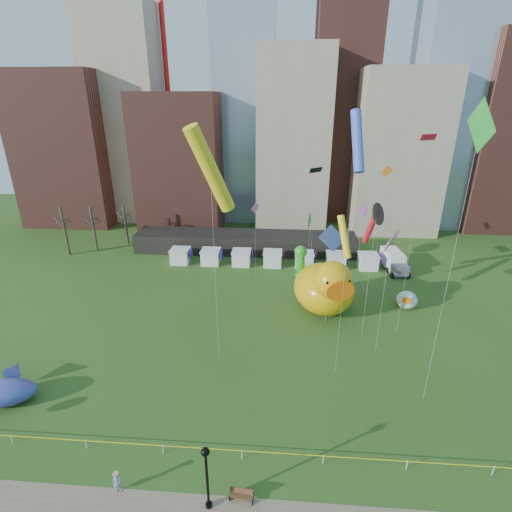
# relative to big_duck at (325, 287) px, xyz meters

# --- Properties ---
(ground) EXTENTS (160.00, 160.00, 0.00)m
(ground) POSITION_rel_big_duck_xyz_m (-7.93, -21.90, -3.54)
(ground) COLOR #2B4C17
(ground) RESTS_ON ground
(skyline) EXTENTS (101.00, 23.00, 68.00)m
(skyline) POSITION_rel_big_duck_xyz_m (-5.69, 39.16, 17.90)
(skyline) COLOR brown
(skyline) RESTS_ON ground
(pavilion) EXTENTS (38.00, 6.00, 3.20)m
(pavilion) POSITION_rel_big_duck_xyz_m (-11.93, 20.10, -1.94)
(pavilion) COLOR black
(pavilion) RESTS_ON ground
(vendor_tents) EXTENTS (33.24, 2.80, 2.40)m
(vendor_tents) POSITION_rel_big_duck_xyz_m (-6.92, 14.10, -2.44)
(vendor_tents) COLOR white
(vendor_tents) RESTS_ON ground
(bare_trees) EXTENTS (8.44, 6.44, 8.50)m
(bare_trees) POSITION_rel_big_duck_xyz_m (-38.10, 18.64, 0.47)
(bare_trees) COLOR #382B21
(bare_trees) RESTS_ON ground
(caution_tape) EXTENTS (50.00, 0.06, 0.90)m
(caution_tape) POSITION_rel_big_duck_xyz_m (-7.93, -21.90, -2.86)
(caution_tape) COLOR white
(caution_tape) RESTS_ON ground
(big_duck) EXTENTS (9.19, 10.84, 7.72)m
(big_duck) POSITION_rel_big_duck_xyz_m (0.00, 0.00, 0.00)
(big_duck) COLOR #E2A50B
(big_duck) RESTS_ON ground
(small_duck) EXTENTS (3.40, 3.86, 2.71)m
(small_duck) POSITION_rel_big_duck_xyz_m (10.60, 1.84, -2.30)
(small_duck) COLOR white
(small_duck) RESTS_ON ground
(seahorse_green) EXTENTS (1.63, 2.03, 7.83)m
(seahorse_green) POSITION_rel_big_duck_xyz_m (-3.07, 2.70, 2.34)
(seahorse_green) COLOR silver
(seahorse_green) RESTS_ON ground
(seahorse_purple) EXTENTS (1.34, 1.65, 5.28)m
(seahorse_purple) POSITION_rel_big_duck_xyz_m (0.01, -2.24, 0.17)
(seahorse_purple) COLOR silver
(seahorse_purple) RESTS_ON ground
(whale_inflatable) EXTENTS (6.13, 7.11, 2.45)m
(whale_inflatable) POSITION_rel_big_duck_xyz_m (-29.48, -17.59, -2.42)
(whale_inflatable) COLOR #573899
(whale_inflatable) RESTS_ON ground
(park_bench) EXTENTS (1.66, 0.71, 0.82)m
(park_bench) POSITION_rel_big_duck_xyz_m (-7.61, -25.03, -3.09)
(park_bench) COLOR #54331C
(park_bench) RESTS_ON footpath
(lamppost) EXTENTS (0.56, 0.56, 5.35)m
(lamppost) POSITION_rel_big_duck_xyz_m (-9.71, -25.69, -0.28)
(lamppost) COLOR black
(lamppost) RESTS_ON footpath
(box_truck) EXTENTS (3.21, 6.85, 2.82)m
(box_truck) POSITION_rel_big_duck_xyz_m (11.94, 14.04, -2.10)
(box_truck) COLOR white
(box_truck) RESTS_ON ground
(woman) EXTENTS (0.65, 0.48, 1.62)m
(woman) POSITION_rel_big_duck_xyz_m (-16.09, -25.10, -2.71)
(woman) COLOR white
(woman) RESTS_ON footpath
(kite_0) EXTENTS (1.54, 2.87, 11.82)m
(kite_0) POSITION_rel_big_duck_xyz_m (5.83, 5.53, 5.92)
(kite_0) COLOR silver
(kite_0) RESTS_ON ground
(kite_1) EXTENTS (1.06, 1.10, 11.38)m
(kite_1) POSITION_rel_big_duck_xyz_m (-9.38, 9.90, 6.68)
(kite_1) COLOR silver
(kite_1) RESTS_ON ground
(kite_2) EXTENTS (1.89, 1.68, 16.16)m
(kite_2) POSITION_rel_big_duck_xyz_m (-1.14, 10.99, 12.10)
(kite_2) COLOR silver
(kite_2) RESTS_ON ground
(kite_3) EXTENTS (0.39, 3.56, 25.08)m
(kite_3) POSITION_rel_big_duck_xyz_m (7.59, -14.55, 19.39)
(kite_3) COLOR silver
(kite_3) RESTS_ON ground
(kite_4) EXTENTS (2.07, 2.98, 12.51)m
(kite_4) POSITION_rel_big_duck_xyz_m (1.74, 0.20, 6.49)
(kite_4) COLOR silver
(kite_4) RESTS_ON ground
(kite_5) EXTENTS (1.29, 2.88, 24.26)m
(kite_5) POSITION_rel_big_duck_xyz_m (0.15, -11.39, 18.33)
(kite_5) COLOR silver
(kite_5) RESTS_ON ground
(kite_6) EXTENTS (1.54, 0.21, 17.11)m
(kite_6) POSITION_rel_big_duck_xyz_m (7.53, 7.70, 11.92)
(kite_6) COLOR silver
(kite_6) RESTS_ON ground
(kite_7) EXTENTS (0.58, 2.73, 11.74)m
(kite_7) POSITION_rel_big_duck_xyz_m (5.02, 7.32, 7.71)
(kite_7) COLOR silver
(kite_7) RESTS_ON ground
(kite_8) EXTENTS (1.82, 1.20, 21.87)m
(kite_8) POSITION_rel_big_duck_xyz_m (7.99, -3.85, 17.61)
(kite_8) COLOR silver
(kite_8) RESTS_ON ground
(kite_9) EXTENTS (2.30, 3.75, 13.10)m
(kite_9) POSITION_rel_big_duck_xyz_m (4.80, -7.74, 8.92)
(kite_9) COLOR silver
(kite_9) RESTS_ON ground
(kite_10) EXTENTS (0.57, 2.18, 15.41)m
(kite_10) POSITION_rel_big_duck_xyz_m (3.84, -4.96, 10.76)
(kite_10) COLOR silver
(kite_10) RESTS_ON ground
(kite_11) EXTENTS (0.62, 2.43, 9.93)m
(kite_11) POSITION_rel_big_duck_xyz_m (-1.54, 10.82, 5.17)
(kite_11) COLOR silver
(kite_11) RESTS_ON ground
(kite_12) EXTENTS (4.23, 3.88, 23.21)m
(kite_12) POSITION_rel_big_duck_xyz_m (-11.54, -10.64, 15.87)
(kite_12) COLOR silver
(kite_12) RESTS_ON ground
(kite_13) EXTENTS (3.44, 1.10, 10.91)m
(kite_13) POSITION_rel_big_duck_xyz_m (0.61, 2.13, 5.51)
(kite_13) COLOR silver
(kite_13) RESTS_ON ground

